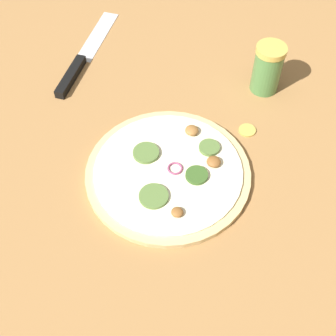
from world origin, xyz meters
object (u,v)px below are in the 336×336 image
at_px(knife, 79,64).
at_px(spice_jar, 267,68).
at_px(loose_cap, 247,130).
at_px(pizza, 169,172).

xyz_separation_m(knife, spice_jar, (0.38, -0.13, 0.05)).
height_order(knife, loose_cap, knife).
relative_size(pizza, spice_jar, 2.82).
distance_m(pizza, knife, 0.35).
xyz_separation_m(pizza, spice_jar, (0.24, 0.19, 0.05)).
bearing_deg(loose_cap, spice_jar, 59.42).
distance_m(pizza, spice_jar, 0.31).
bearing_deg(pizza, loose_cap, 25.10).
relative_size(pizza, knife, 1.04).
relative_size(knife, loose_cap, 8.59).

